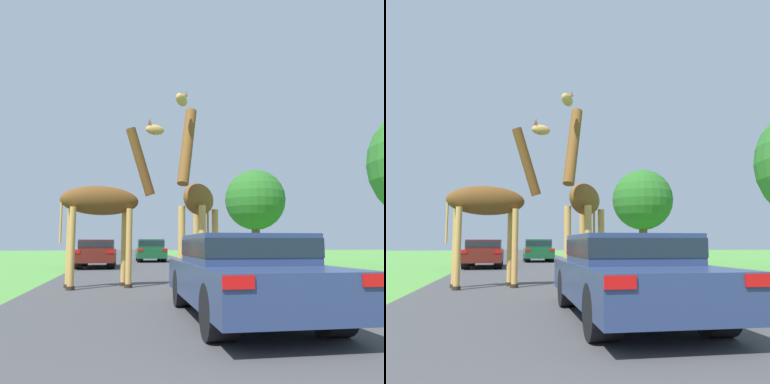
% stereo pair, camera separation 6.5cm
% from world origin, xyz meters
% --- Properties ---
extents(road, '(7.07, 120.00, 0.00)m').
position_xyz_m(road, '(0.00, 30.00, 0.00)').
color(road, '#424244').
rests_on(road, ground).
extents(giraffe_near_road, '(1.67, 2.63, 5.13)m').
position_xyz_m(giraffe_near_road, '(0.77, 10.74, 2.34)').
color(giraffe_near_road, tan).
rests_on(giraffe_near_road, ground).
extents(giraffe_companion, '(2.89, 1.14, 4.80)m').
position_xyz_m(giraffe_companion, '(-1.75, 10.94, 2.29)').
color(giraffe_companion, tan).
rests_on(giraffe_companion, ground).
extents(car_lead_maroon, '(1.84, 4.64, 1.30)m').
position_xyz_m(car_lead_maroon, '(0.63, 5.92, 0.71)').
color(car_lead_maroon, navy).
rests_on(car_lead_maroon, ground).
extents(car_queue_right, '(1.85, 4.78, 1.38)m').
position_xyz_m(car_queue_right, '(-2.55, 20.88, 0.75)').
color(car_queue_right, '#561914').
rests_on(car_queue_right, ground).
extents(car_queue_left, '(1.88, 3.98, 1.48)m').
position_xyz_m(car_queue_left, '(0.59, 27.39, 0.78)').
color(car_queue_left, '#144C28').
rests_on(car_queue_left, ground).
extents(tree_centre_back, '(4.39, 4.39, 6.58)m').
position_xyz_m(tree_centre_back, '(8.19, 27.92, 4.34)').
color(tree_centre_back, brown).
rests_on(tree_centre_back, ground).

